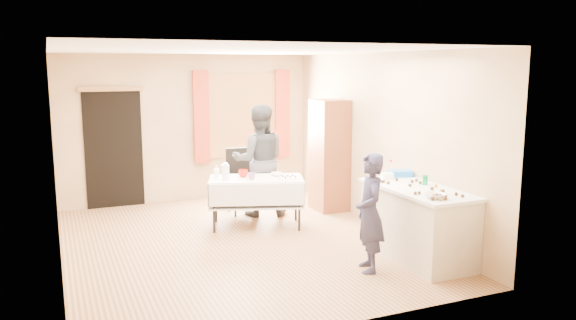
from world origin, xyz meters
name	(u,v)px	position (x,y,z in m)	size (l,w,h in m)	color
floor	(237,243)	(0.00, 0.00, -0.01)	(4.50, 5.50, 0.02)	#9E7047
ceiling	(234,49)	(0.00, 0.00, 2.61)	(4.50, 5.50, 0.02)	white
wall_back	(188,128)	(0.00, 2.76, 1.30)	(4.50, 0.02, 2.60)	tan
wall_front	(331,191)	(0.00, -2.76, 1.30)	(4.50, 0.02, 2.60)	tan
wall_left	(53,160)	(-2.26, 0.00, 1.30)	(0.02, 5.50, 2.60)	tan
wall_right	(380,140)	(2.26, 0.00, 1.30)	(0.02, 5.50, 2.60)	tan
window_frame	(242,115)	(1.00, 2.72, 1.50)	(1.32, 0.06, 1.52)	olive
window_pane	(243,115)	(1.00, 2.71, 1.50)	(1.20, 0.02, 1.40)	white
curtain_left	(201,117)	(0.22, 2.67, 1.50)	(0.28, 0.06, 1.65)	#B43B24
curtain_right	(282,114)	(1.78, 2.67, 1.50)	(0.28, 0.06, 1.65)	#B43B24
doorway	(114,149)	(-1.30, 2.73, 1.00)	(0.95, 0.04, 2.00)	black
door_lintel	(111,89)	(-1.30, 2.70, 2.02)	(1.05, 0.06, 0.08)	olive
cabinet	(329,155)	(1.99, 1.13, 0.92)	(0.50, 0.60, 1.85)	brown
counter	(417,223)	(1.89, -1.48, 0.45)	(0.77, 1.62, 0.91)	beige
party_table	(256,198)	(0.51, 0.63, 0.45)	(1.56, 1.13, 0.75)	black
chair	(242,194)	(0.58, 1.49, 0.32)	(0.45, 0.45, 1.06)	black
girl	(370,213)	(1.11, -1.62, 0.70)	(0.47, 0.59, 1.41)	#1C1B38
woman	(259,161)	(0.79, 1.25, 0.90)	(1.03, 0.91, 1.80)	black
soda_can	(425,180)	(2.07, -1.36, 0.97)	(0.07, 0.07, 0.12)	#057E39
mixing_bowl	(435,196)	(1.72, -2.01, 0.94)	(0.24, 0.24, 0.06)	white
foam_block	(387,176)	(1.82, -0.88, 0.95)	(0.15, 0.10, 0.08)	white
blue_basket	(400,173)	(2.09, -0.78, 0.95)	(0.30, 0.20, 0.08)	blue
pitcher	(225,172)	(0.05, 0.67, 0.86)	(0.11, 0.11, 0.22)	silver
cup_red	(243,173)	(0.35, 0.76, 0.81)	(0.16, 0.16, 0.11)	#B0160F
cup_rainbow	(252,176)	(0.40, 0.52, 0.80)	(0.13, 0.13, 0.11)	red
small_bowl	(276,174)	(0.84, 0.65, 0.78)	(0.23, 0.23, 0.05)	white
pastry_tray	(289,178)	(0.94, 0.38, 0.76)	(0.28, 0.20, 0.02)	white
bottle	(216,171)	(0.00, 0.98, 0.83)	(0.10, 0.10, 0.17)	white
cake_balls	(426,190)	(1.84, -1.69, 0.93)	(0.52, 1.16, 0.04)	#3F2314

